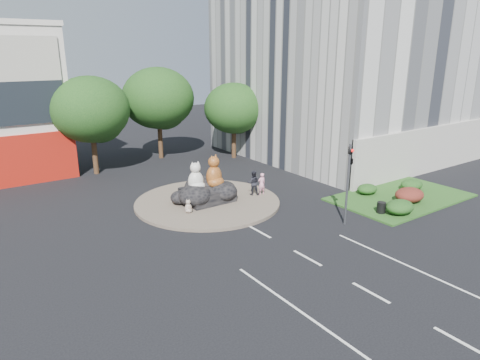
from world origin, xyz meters
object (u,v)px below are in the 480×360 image
object	(u,v)px
cat_tabby	(214,171)
pedestrian_pink	(262,184)
litter_bin	(381,207)
cat_white	(196,176)
kitten_calico	(188,206)
pedestrian_dark	(253,183)
kitten_white	(230,194)

from	to	relation	value
cat_tabby	pedestrian_pink	size ratio (longest dim) A/B	1.44
cat_tabby	litter_bin	bearing A→B (deg)	-69.14
pedestrian_pink	litter_bin	world-z (taller)	pedestrian_pink
cat_tabby	litter_bin	xyz separation A→B (m)	(7.57, -8.25, -1.77)
cat_white	kitten_calico	xyz separation A→B (m)	(-1.27, -1.22, -1.48)
kitten_calico	pedestrian_pink	size ratio (longest dim) A/B	0.56
kitten_calico	pedestrian_dark	world-z (taller)	pedestrian_dark
kitten_white	pedestrian_dark	size ratio (longest dim) A/B	0.40
kitten_white	pedestrian_pink	distance (m)	2.54
kitten_calico	cat_white	bearing A→B (deg)	82.89
kitten_white	pedestrian_dark	bearing A→B (deg)	-39.34
litter_bin	pedestrian_pink	bearing A→B (deg)	120.43
pedestrian_pink	pedestrian_dark	world-z (taller)	pedestrian_dark
pedestrian_pink	litter_bin	xyz separation A→B (m)	(4.22, -7.18, -0.52)
kitten_white	pedestrian_dark	xyz separation A→B (m)	(1.92, -0.14, 0.54)
kitten_white	litter_bin	xyz separation A→B (m)	(6.68, -7.62, -0.08)
cat_white	kitten_white	xyz separation A→B (m)	(2.35, -0.60, -1.57)
kitten_calico	pedestrian_dark	bearing A→B (deg)	44.02
kitten_white	cat_tabby	bearing A→B (deg)	109.69
kitten_calico	pedestrian_dark	size ratio (longest dim) A/B	0.50
kitten_calico	cat_tabby	bearing A→B (deg)	63.63
pedestrian_pink	pedestrian_dark	size ratio (longest dim) A/B	0.89
pedestrian_dark	cat_tabby	bearing A→B (deg)	17.22
kitten_calico	kitten_white	xyz separation A→B (m)	(3.62, 0.62, -0.09)
kitten_calico	litter_bin	xyz separation A→B (m)	(10.30, -7.00, -0.17)
kitten_white	pedestrian_pink	size ratio (longest dim) A/B	0.45
cat_tabby	pedestrian_pink	bearing A→B (deg)	-39.31
cat_tabby	kitten_white	xyz separation A→B (m)	(0.89, -0.63, -1.69)
cat_tabby	pedestrian_pink	world-z (taller)	cat_tabby
kitten_white	litter_bin	distance (m)	10.13
kitten_calico	litter_bin	distance (m)	12.45
litter_bin	pedestrian_dark	bearing A→B (deg)	122.42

